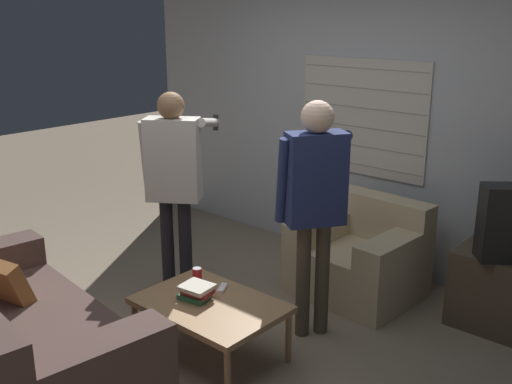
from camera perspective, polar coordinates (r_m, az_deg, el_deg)
name	(u,v)px	position (r m, az deg, el deg)	size (l,w,h in m)	color
ground_plane	(203,343)	(4.29, -5.11, -14.16)	(16.00, 16.00, 0.00)	#7F705B
wall_back	(366,122)	(5.36, 10.45, 6.60)	(5.20, 0.08, 2.55)	#ADB2B7
couch_blue	(14,344)	(3.92, -22.07, -13.30)	(2.00, 1.16, 0.84)	#4C3833
armchair_beige	(360,256)	(4.93, 9.89, -6.06)	(0.97, 0.84, 0.77)	#C6B289
coffee_table	(210,307)	(3.97, -4.38, -10.89)	(0.93, 0.65, 0.40)	#9E754C
person_left_standing	(174,172)	(4.55, -7.82, 1.89)	(0.50, 0.83, 1.65)	black
person_right_standing	(315,191)	(4.01, 5.61, 0.07)	(0.55, 0.74, 1.66)	#4C4233
book_stack	(196,291)	(3.97, -5.71, -9.41)	(0.23, 0.20, 0.10)	#33754C
soda_can	(197,277)	(4.16, -5.62, -8.03)	(0.07, 0.07, 0.13)	red
spare_remote	(222,288)	(4.10, -3.21, -9.14)	(0.10, 0.13, 0.02)	white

